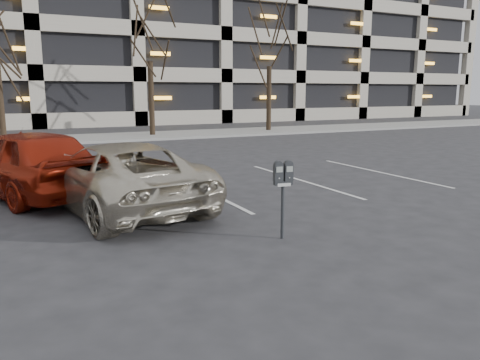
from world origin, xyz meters
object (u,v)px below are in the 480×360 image
Objects in this scene: suv_silver at (118,176)px; tree_d at (270,25)px; tree_c at (148,13)px; parking_meter at (283,181)px; car_red at (28,162)px.

tree_d is at bearing -139.05° from suv_silver.
tree_c reaches higher than suv_silver.
tree_d is 21.01m from parking_meter.
tree_c is at bearing -118.40° from suv_silver.
tree_c reaches higher than parking_meter.
tree_d is at bearing -158.81° from car_red.
tree_c is 1.64× the size of suv_silver.
parking_meter is at bearing -99.16° from tree_c.
tree_c is 1.02× the size of tree_d.
tree_d is at bearing 71.42° from parking_meter.
suv_silver is at bearing -128.85° from tree_d.
parking_meter is at bearing 111.74° from suv_silver.
tree_d is at bearing 0.00° from tree_c.
parking_meter is at bearing -118.98° from tree_d.
tree_c is 6.88× the size of parking_meter.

